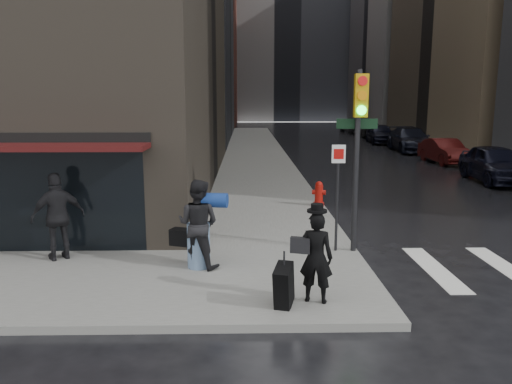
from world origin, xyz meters
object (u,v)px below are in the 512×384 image
man_overcoat (309,262)px  man_jeans (198,224)px  parked_car_6 (357,125)px  fire_hydrant (319,195)px  parked_car_1 (495,164)px  parked_car_3 (410,140)px  parked_car_2 (445,151)px  man_greycoat (58,216)px  parked_car_5 (368,129)px  parked_car_4 (380,133)px  traffic_light (357,137)px

man_overcoat → man_jeans: man_jeans is taller
parked_car_6 → man_overcoat: bearing=-105.8°
man_jeans → parked_car_6: bearing=-87.0°
fire_hydrant → parked_car_1: bearing=32.3°
parked_car_3 → parked_car_6: size_ratio=0.99×
man_overcoat → man_jeans: 2.88m
man_overcoat → parked_car_2: 22.64m
man_greycoat → parked_car_5: 40.56m
man_overcoat → man_jeans: bearing=-26.4°
parked_car_4 → man_jeans: bearing=-106.7°
parked_car_3 → parked_car_5: (0.19, 13.13, -0.06)m
man_jeans → parked_car_4: man_jeans is taller
man_greycoat → parked_car_3: 28.85m
man_overcoat → fire_hydrant: man_overcoat is taller
parked_car_3 → fire_hydrant: bearing=-113.7°
man_greycoat → parked_car_2: size_ratio=0.45×
man_overcoat → man_greycoat: (-5.25, 2.54, 0.22)m
parked_car_1 → parked_car_4: bearing=94.6°
man_greycoat → parked_car_6: man_greycoat is taller
parked_car_4 → parked_car_5: bearing=89.7°
man_greycoat → parked_car_3: bearing=-156.6°
traffic_light → parked_car_3: 25.52m
parked_car_5 → fire_hydrant: bearing=-105.3°
parked_car_2 → parked_car_5: 19.70m
man_greycoat → traffic_light: traffic_light is taller
man_greycoat → parked_car_2: 23.52m
parked_car_2 → parked_car_6: size_ratio=0.74×
traffic_light → parked_car_1: bearing=51.7°
parked_car_1 → parked_car_4: parked_car_1 is taller
man_greycoat → parked_car_2: bearing=-165.1°
man_jeans → parked_car_1: bearing=-116.7°
traffic_light → parked_car_4: bearing=74.7°
man_greycoat → fire_hydrant: bearing=-173.5°
traffic_light → fire_hydrant: (-0.05, 5.13, -2.32)m
parked_car_4 → parked_car_5: 6.59m
man_overcoat → parked_car_4: 34.78m
fire_hydrant → parked_car_4: (8.78, 25.19, 0.30)m
parked_car_1 → parked_car_3: 13.14m
man_overcoat → parked_car_3: (10.51, 26.70, -0.06)m
man_jeans → fire_hydrant: (3.45, 6.14, -0.58)m
man_jeans → traffic_light: bearing=-144.6°
parked_car_1 → man_overcoat: bearing=-121.5°
man_jeans → parked_car_5: bearing=-89.2°
man_jeans → parked_car_3: bearing=-97.5°
traffic_light → parked_car_1: traffic_light is taller
parked_car_4 → parked_car_6: parked_car_4 is taller
parked_car_2 → man_overcoat: bearing=-120.5°
man_overcoat → man_jeans: (-2.11, 1.95, 0.20)m
parked_car_5 → parked_car_6: (0.33, 6.57, 0.04)m
parked_car_3 → parked_car_6: parked_car_3 is taller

